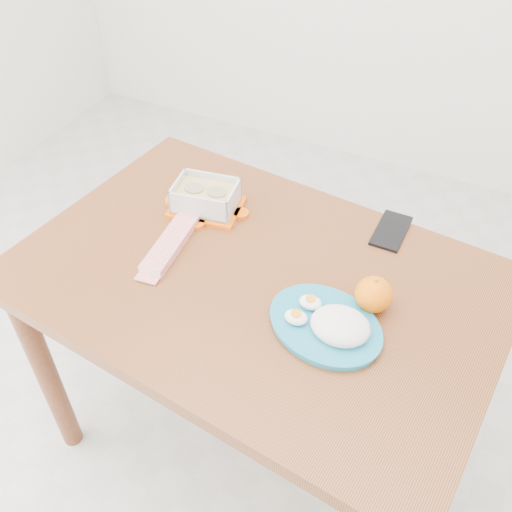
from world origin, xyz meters
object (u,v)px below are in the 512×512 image
at_px(food_container, 206,197).
at_px(orange_fruit, 374,294).
at_px(smartphone, 391,231).
at_px(rice_plate, 330,323).
at_px(dining_table, 256,305).

relative_size(food_container, orange_fruit, 2.49).
bearing_deg(smartphone, rice_plate, -93.82).
xyz_separation_m(dining_table, food_container, (-0.23, 0.17, 0.15)).
bearing_deg(food_container, rice_plate, -38.81).
relative_size(dining_table, orange_fruit, 14.72).
height_order(rice_plate, smartphone, rice_plate).
height_order(food_container, rice_plate, food_container).
relative_size(food_container, rice_plate, 0.63).
distance_m(dining_table, rice_plate, 0.26).
xyz_separation_m(food_container, smartphone, (0.47, 0.12, -0.03)).
bearing_deg(orange_fruit, dining_table, -175.70).
height_order(orange_fruit, rice_plate, orange_fruit).
relative_size(dining_table, smartphone, 8.14).
relative_size(dining_table, food_container, 5.91).
distance_m(dining_table, food_container, 0.32).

